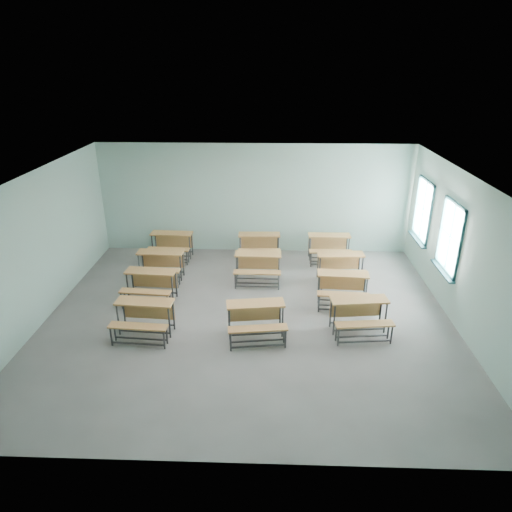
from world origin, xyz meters
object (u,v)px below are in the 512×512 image
(desk_unit_r0c1, at_px, (256,316))
(desk_unit_r1c0, at_px, (150,282))
(desk_unit_r3c0, at_px, (171,242))
(desk_unit_r0c2, at_px, (360,312))
(desk_unit_r1c2, at_px, (343,284))
(desk_unit_r2c2, at_px, (341,264))
(desk_unit_r2c1, at_px, (258,264))
(desk_unit_r2c0, at_px, (160,262))
(desk_unit_r3c1, at_px, (259,243))
(desk_unit_r3c2, at_px, (329,244))
(desk_unit_r0c0, at_px, (144,314))

(desk_unit_r0c1, bearing_deg, desk_unit_r1c0, 142.37)
(desk_unit_r1c0, xyz_separation_m, desk_unit_r3c0, (-0.03, 2.57, 0.00))
(desk_unit_r0c2, bearing_deg, desk_unit_r1c2, 91.98)
(desk_unit_r0c2, relative_size, desk_unit_r1c0, 1.01)
(desk_unit_r1c0, height_order, desk_unit_r2c2, same)
(desk_unit_r0c2, distance_m, desk_unit_r3c0, 6.07)
(desk_unit_r0c2, height_order, desk_unit_r2c1, same)
(desk_unit_r1c0, xyz_separation_m, desk_unit_r2c2, (4.64, 1.20, 0.00))
(desk_unit_r1c2, bearing_deg, desk_unit_r2c1, 155.31)
(desk_unit_r1c2, relative_size, desk_unit_r2c1, 1.04)
(desk_unit_r1c0, bearing_deg, desk_unit_r0c1, -25.01)
(desk_unit_r2c0, xyz_separation_m, desk_unit_r3c1, (2.54, 1.40, 0.00))
(desk_unit_r3c1, bearing_deg, desk_unit_r0c1, -90.95)
(desk_unit_r1c2, xyz_separation_m, desk_unit_r3c0, (-4.56, 2.54, 0.00))
(desk_unit_r0c1, height_order, desk_unit_r3c0, same)
(desk_unit_r2c1, bearing_deg, desk_unit_r0c1, -88.21)
(desk_unit_r3c0, height_order, desk_unit_r3c2, same)
(desk_unit_r0c0, relative_size, desk_unit_r2c2, 1.01)
(desk_unit_r1c0, distance_m, desk_unit_r3c1, 3.58)
(desk_unit_r0c2, height_order, desk_unit_r1c0, same)
(desk_unit_r2c2, distance_m, desk_unit_r3c0, 4.87)
(desk_unit_r2c1, bearing_deg, desk_unit_r0c0, -130.34)
(desk_unit_r0c0, bearing_deg, desk_unit_r2c2, 35.30)
(desk_unit_r0c0, distance_m, desk_unit_r1c2, 4.54)
(desk_unit_r2c1, relative_size, desk_unit_r3c0, 0.98)
(desk_unit_r2c0, xyz_separation_m, desk_unit_r3c0, (0.00, 1.40, 0.00))
(desk_unit_r2c2, bearing_deg, desk_unit_r0c0, -151.95)
(desk_unit_r0c1, bearing_deg, desk_unit_r3c0, 114.88)
(desk_unit_r3c2, bearing_deg, desk_unit_r2c1, -144.85)
(desk_unit_r1c0, distance_m, desk_unit_r3c0, 2.57)
(desk_unit_r2c0, xyz_separation_m, desk_unit_r3c2, (4.54, 1.40, 0.00))
(desk_unit_r2c1, distance_m, desk_unit_r2c2, 2.14)
(desk_unit_r0c2, relative_size, desk_unit_r3c0, 1.04)
(desk_unit_r0c0, height_order, desk_unit_r1c2, same)
(desk_unit_r1c0, distance_m, desk_unit_r1c2, 4.53)
(desk_unit_r0c1, xyz_separation_m, desk_unit_r1c0, (-2.55, 1.46, 0.00))
(desk_unit_r3c1, height_order, desk_unit_r3c2, same)
(desk_unit_r3c0, distance_m, desk_unit_r3c1, 2.54)
(desk_unit_r2c0, bearing_deg, desk_unit_r3c0, 91.64)
(desk_unit_r0c1, xyz_separation_m, desk_unit_r2c1, (-0.05, 2.60, 0.00))
(desk_unit_r3c1, bearing_deg, desk_unit_r1c2, -53.09)
(desk_unit_r2c0, distance_m, desk_unit_r3c0, 1.40)
(desk_unit_r0c0, height_order, desk_unit_r1c0, same)
(desk_unit_r0c1, xyz_separation_m, desk_unit_r1c2, (1.97, 1.49, 0.00))
(desk_unit_r0c0, relative_size, desk_unit_r2c1, 1.04)
(desk_unit_r3c0, bearing_deg, desk_unit_r0c2, -35.89)
(desk_unit_r2c2, bearing_deg, desk_unit_r3c2, 92.82)
(desk_unit_r0c0, xyz_separation_m, desk_unit_r2c2, (4.41, 2.66, 0.00))
(desk_unit_r0c1, bearing_deg, desk_unit_r0c0, 172.28)
(desk_unit_r1c2, relative_size, desk_unit_r3c2, 1.04)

